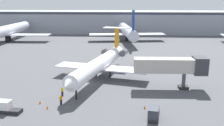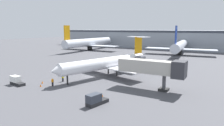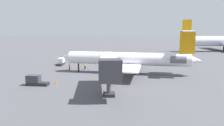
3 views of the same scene
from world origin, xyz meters
name	(u,v)px [view 2 (image 2 of 3)]	position (x,y,z in m)	size (l,w,h in m)	color
ground_plane	(92,77)	(0.00, 0.00, -0.05)	(400.00, 400.00, 0.10)	#4C4C51
regional_jet	(109,62)	(3.05, 3.61, 3.48)	(20.84, 31.61, 9.80)	white
jet_bridge	(156,68)	(17.67, -1.94, 4.46)	(13.60, 3.42, 6.17)	#B7B2A8
ground_crew_marshaller	(63,78)	(-2.58, -7.45, 0.86)	(0.47, 0.41, 1.69)	black
ground_crew_loader	(53,82)	(-1.75, -11.23, 0.86)	(0.43, 0.31, 1.69)	black
baggage_tug_lead	(95,100)	(12.70, -15.22, 0.84)	(2.05, 4.18, 1.90)	#262628
baggage_tug_trailing	(16,81)	(-9.25, -14.76, 0.84)	(4.09, 1.69, 1.90)	#262628
traffic_cone_near	(42,82)	(-5.29, -11.09, 0.28)	(0.36, 0.36, 0.55)	orange
traffic_cone_mid	(102,96)	(11.64, -11.75, 0.28)	(0.36, 0.36, 0.55)	orange
traffic_cone_far	(41,85)	(-3.44, -13.01, 0.28)	(0.36, 0.36, 0.55)	orange
terminal_building	(181,40)	(0.00, 88.21, 5.56)	(171.99, 25.77, 11.10)	#8C939E
parked_airliner_west_end	(89,42)	(-41.42, 51.06, 4.44)	(34.99, 41.51, 13.69)	silver
parked_airliner_west_mid	(180,46)	(7.69, 56.34, 4.25)	(31.91, 37.53, 13.30)	silver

